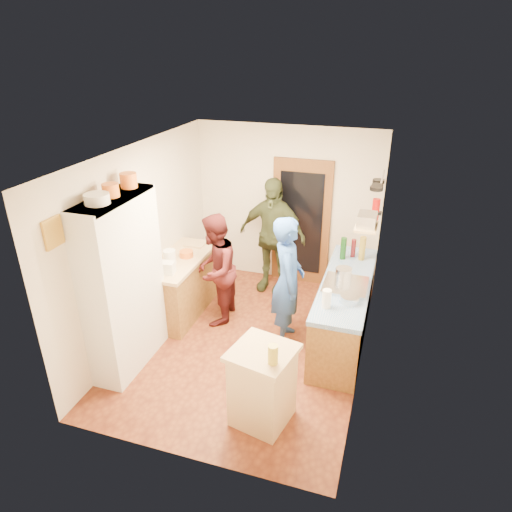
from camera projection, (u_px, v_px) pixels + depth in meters
The scene contains 44 objects.
floor at pixel (249, 343), 6.26m from camera, with size 3.00×4.00×0.02m, color brown.
ceiling at pixel (247, 152), 5.13m from camera, with size 3.00×4.00×0.02m, color silver.
wall_back at pixel (287, 206), 7.43m from camera, with size 3.00×0.02×2.60m, color beige.
wall_front at pixel (174, 351), 3.97m from camera, with size 3.00×0.02×2.60m, color beige.
wall_left at pixel (141, 242), 6.11m from camera, with size 0.02×4.00×2.60m, color beige.
wall_right at pixel (371, 274), 5.28m from camera, with size 0.02×4.00×2.60m, color beige.
door_frame at pixel (301, 223), 7.43m from camera, with size 0.95×0.06×2.10m, color brown.
door_glass at pixel (301, 224), 7.40m from camera, with size 0.70×0.02×1.70m, color black.
hutch_body at pixel (124, 285), 5.45m from camera, with size 0.40×1.20×2.20m, color silver.
hutch_top_shelf at pixel (111, 199), 4.99m from camera, with size 0.40×1.14×0.04m, color silver.
plate_stack at pixel (97, 199), 4.74m from camera, with size 0.26×0.26×0.11m, color white.
orange_pot_a at pixel (111, 190), 4.95m from camera, with size 0.18×0.18×0.15m, color orange.
orange_pot_b at pixel (128, 180), 5.26m from camera, with size 0.19×0.19×0.17m, color orange.
left_counter_base at pixel (182, 287), 6.79m from camera, with size 0.60×1.40×0.85m, color olive.
left_counter_top at pixel (180, 259), 6.60m from camera, with size 0.64×1.44×0.05m, color tan.
toaster at pixel (166, 268), 6.12m from camera, with size 0.22×0.15×0.16m, color white.
kettle at pixel (170, 257), 6.39m from camera, with size 0.17×0.17×0.20m, color white.
orange_bowl at pixel (186, 254), 6.60m from camera, with size 0.20×0.20×0.09m, color orange.
chopping_board at pixel (195, 244), 6.99m from camera, with size 0.30×0.22×0.03m, color tan.
right_counter_base at pixel (344, 312), 6.18m from camera, with size 0.60×2.20×0.84m, color olive.
right_counter_top at pixel (347, 282), 5.98m from camera, with size 0.62×2.22×0.06m, color #0844A3.
hob at pixel (345, 285), 5.82m from camera, with size 0.55×0.58×0.04m, color silver.
pot_on_hob at pixel (344, 273), 5.92m from camera, with size 0.21×0.21×0.14m, color silver.
bottle_a at pixel (343, 248), 6.49m from camera, with size 0.08×0.08×0.33m, color #143F14.
bottle_b at pixel (353, 248), 6.57m from camera, with size 0.07×0.07×0.27m, color #591419.
bottle_c at pixel (362, 248), 6.46m from camera, with size 0.09×0.09×0.35m, color olive.
paper_towel at pixel (327, 299), 5.33m from camera, with size 0.11×0.11×0.23m, color white.
mixing_bowl at pixel (350, 299), 5.46m from camera, with size 0.23×0.23×0.09m, color silver.
island_base at pixel (262, 387), 4.81m from camera, with size 0.55×0.55×0.86m, color tan.
island_top at pixel (263, 353), 4.62m from camera, with size 0.62×0.62×0.05m, color tan.
cutting_board at pixel (261, 348), 4.68m from camera, with size 0.35×0.28×0.02m, color white.
oil_jar at pixel (273, 354), 4.39m from camera, with size 0.10×0.10×0.20m, color #AD9E2D.
pan_rail at pixel (383, 176), 6.28m from camera, with size 0.02×0.02×0.65m, color silver.
pan_hang_a at pixel (376, 188), 6.21m from camera, with size 0.18×0.18×0.05m, color black.
pan_hang_b at pixel (377, 186), 6.39m from camera, with size 0.16×0.16×0.05m, color black.
pan_hang_c at pixel (378, 181), 6.55m from camera, with size 0.17×0.17×0.05m, color black.
wall_shelf at pixel (366, 227), 5.54m from camera, with size 0.26×0.42×0.03m, color tan.
radio at pixel (367, 220), 5.50m from camera, with size 0.22×0.30×0.15m, color silver.
ext_bracket at pixel (379, 213), 6.69m from camera, with size 0.06×0.10×0.04m, color black.
fire_extinguisher at pixel (376, 209), 6.69m from camera, with size 0.11×0.11×0.32m, color red.
picture_frame at pixel (53, 233), 4.45m from camera, with size 0.03×0.25×0.30m, color gold.
person_hob at pixel (290, 282), 5.94m from camera, with size 0.65×0.43×1.79m, color #264B9E.
person_left at pixel (218, 269), 6.45m from camera, with size 0.79×0.62×1.63m, color #421415.
person_back at pixel (273, 236), 7.21m from camera, with size 1.11×0.46×1.89m, color #323920.
Camera 1 is at (1.66, -4.87, 3.76)m, focal length 32.00 mm.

